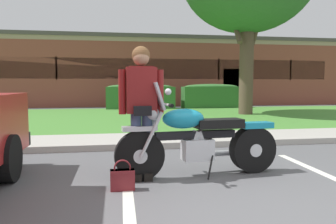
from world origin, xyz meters
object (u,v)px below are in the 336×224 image
at_px(brick_building, 134,73).
at_px(hedge_left, 140,96).
at_px(handbag, 122,178).
at_px(hedge_center_left, 211,96).
at_px(motorcycle, 204,140).
at_px(rider_person, 141,103).

bearing_deg(brick_building, hedge_left, -91.94).
distance_m(handbag, hedge_left, 12.42).
relative_size(hedge_center_left, brick_building, 0.11).
bearing_deg(handbag, motorcycle, 21.63).
height_order(motorcycle, rider_person, rider_person).
relative_size(rider_person, handbag, 4.74).
xyz_separation_m(motorcycle, handbag, (-1.11, -0.44, -0.34)).
bearing_deg(motorcycle, handbag, -158.37).
bearing_deg(hedge_left, motorcycle, -91.11).
bearing_deg(hedge_center_left, hedge_left, 180.00).
bearing_deg(hedge_center_left, motorcycle, -107.67).
distance_m(motorcycle, hedge_center_left, 12.49).
height_order(handbag, hedge_left, hedge_left).
bearing_deg(hedge_center_left, rider_person, -111.22).
bearing_deg(rider_person, hedge_center_left, 68.78).
height_order(rider_person, hedge_left, rider_person).
xyz_separation_m(motorcycle, hedge_left, (0.23, 11.90, 0.16)).
xyz_separation_m(handbag, hedge_center_left, (4.90, 12.34, 0.51)).
xyz_separation_m(hedge_left, hedge_center_left, (3.56, 0.00, 0.00)).
bearing_deg(brick_building, rider_person, -93.98).
height_order(rider_person, hedge_center_left, rider_person).
bearing_deg(motorcycle, brick_building, 88.58).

